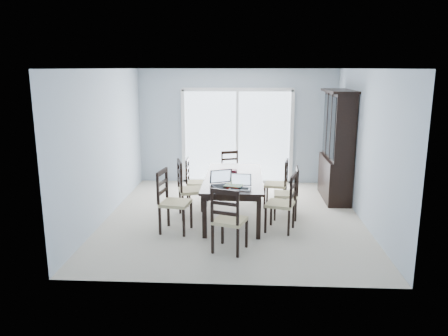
# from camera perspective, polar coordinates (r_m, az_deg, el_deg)

# --- Properties ---
(floor) EXTENTS (5.00, 5.00, 0.00)m
(floor) POSITION_cam_1_polar(r_m,az_deg,el_deg) (7.88, 1.24, -6.42)
(floor) COLOR beige
(floor) RESTS_ON ground
(ceiling) EXTENTS (5.00, 5.00, 0.00)m
(ceiling) POSITION_cam_1_polar(r_m,az_deg,el_deg) (7.43, 1.34, 12.85)
(ceiling) COLOR white
(ceiling) RESTS_ON back_wall
(back_wall) EXTENTS (4.50, 0.02, 2.60)m
(back_wall) POSITION_cam_1_polar(r_m,az_deg,el_deg) (10.02, 1.74, 5.41)
(back_wall) COLOR #A5B5C5
(back_wall) RESTS_ON floor
(wall_left) EXTENTS (0.02, 5.00, 2.60)m
(wall_left) POSITION_cam_1_polar(r_m,az_deg,el_deg) (7.94, -15.18, 2.98)
(wall_left) COLOR #A5B5C5
(wall_left) RESTS_ON floor
(wall_right) EXTENTS (0.02, 5.00, 2.60)m
(wall_right) POSITION_cam_1_polar(r_m,az_deg,el_deg) (7.81, 18.04, 2.64)
(wall_right) COLOR #A5B5C5
(wall_right) RESTS_ON floor
(balcony) EXTENTS (4.50, 2.00, 0.10)m
(balcony) POSITION_cam_1_polar(r_m,az_deg,el_deg) (11.25, 1.81, -0.75)
(balcony) COLOR gray
(balcony) RESTS_ON ground
(railing) EXTENTS (4.50, 0.06, 1.10)m
(railing) POSITION_cam_1_polar(r_m,az_deg,el_deg) (12.11, 1.94, 3.13)
(railing) COLOR #99999E
(railing) RESTS_ON balcony
(dining_table) EXTENTS (1.00, 2.20, 0.75)m
(dining_table) POSITION_cam_1_polar(r_m,az_deg,el_deg) (7.68, 1.27, -1.68)
(dining_table) COLOR black
(dining_table) RESTS_ON floor
(china_hutch) EXTENTS (0.50, 1.38, 2.20)m
(china_hutch) POSITION_cam_1_polar(r_m,az_deg,el_deg) (9.00, 14.54, 2.67)
(china_hutch) COLOR black
(china_hutch) RESTS_ON floor
(sliding_door) EXTENTS (2.52, 0.05, 2.18)m
(sliding_door) POSITION_cam_1_polar(r_m,az_deg,el_deg) (10.03, 1.73, 4.19)
(sliding_door) COLOR silver
(sliding_door) RESTS_ON floor
(chair_left_near) EXTENTS (0.52, 0.51, 1.18)m
(chair_left_near) POSITION_cam_1_polar(r_m,az_deg,el_deg) (7.10, -7.15, -3.41)
(chair_left_near) COLOR black
(chair_left_near) RESTS_ON floor
(chair_left_mid) EXTENTS (0.57, 0.56, 1.19)m
(chair_left_mid) POSITION_cam_1_polar(r_m,az_deg,el_deg) (7.74, -4.93, -1.92)
(chair_left_mid) COLOR black
(chair_left_mid) RESTS_ON floor
(chair_left_far) EXTENTS (0.42, 0.40, 1.05)m
(chair_left_far) POSITION_cam_1_polar(r_m,az_deg,el_deg) (8.49, -4.08, -1.10)
(chair_left_far) COLOR black
(chair_left_far) RESTS_ON floor
(chair_right_near) EXTENTS (0.53, 0.53, 1.12)m
(chair_right_near) POSITION_cam_1_polar(r_m,az_deg,el_deg) (7.11, 8.13, -3.70)
(chair_right_near) COLOR black
(chair_right_near) RESTS_ON floor
(chair_right_mid) EXTENTS (0.43, 0.42, 1.06)m
(chair_right_mid) POSITION_cam_1_polar(r_m,az_deg,el_deg) (7.77, 8.73, -2.51)
(chair_right_mid) COLOR black
(chair_right_mid) RESTS_ON floor
(chair_right_far) EXTENTS (0.48, 0.47, 1.07)m
(chair_right_far) POSITION_cam_1_polar(r_m,az_deg,el_deg) (8.36, 7.41, -1.33)
(chair_right_far) COLOR black
(chair_right_far) RESTS_ON floor
(chair_end_near) EXTENTS (0.54, 0.55, 1.13)m
(chair_end_near) POSITION_cam_1_polar(r_m,az_deg,el_deg) (6.22, 0.46, -5.96)
(chair_end_near) COLOR black
(chair_end_near) RESTS_ON floor
(chair_end_far) EXTENTS (0.48, 0.49, 1.01)m
(chair_end_far) POSITION_cam_1_polar(r_m,az_deg,el_deg) (9.34, 0.89, 0.10)
(chair_end_far) COLOR black
(chair_end_far) RESTS_ON floor
(laptop_dark) EXTENTS (0.44, 0.37, 0.25)m
(laptop_dark) POSITION_cam_1_polar(r_m,az_deg,el_deg) (7.01, -0.03, -1.94)
(laptop_dark) COLOR black
(laptop_dark) RESTS_ON dining_table
(laptop_silver) EXTENTS (0.36, 0.27, 0.23)m
(laptop_silver) POSITION_cam_1_polar(r_m,az_deg,el_deg) (6.85, 2.09, -2.34)
(laptop_silver) COLOR #B9B9BB
(laptop_silver) RESTS_ON dining_table
(book_stack) EXTENTS (0.33, 0.28, 0.05)m
(book_stack) POSITION_cam_1_polar(r_m,az_deg,el_deg) (6.95, 1.21, -2.39)
(book_stack) COLOR maroon
(book_stack) RESTS_ON dining_table
(cell_phone) EXTENTS (0.10, 0.06, 0.01)m
(cell_phone) POSITION_cam_1_polar(r_m,az_deg,el_deg) (6.89, 1.14, -2.68)
(cell_phone) COLOR black
(cell_phone) RESTS_ON dining_table
(game_box) EXTENTS (0.31, 0.16, 0.08)m
(game_box) POSITION_cam_1_polar(r_m,az_deg,el_deg) (7.85, 0.61, -0.49)
(game_box) COLOR #4B0F18
(game_box) RESTS_ON dining_table
(hot_tub) EXTENTS (2.07, 1.86, 1.05)m
(hot_tub) POSITION_cam_1_polar(r_m,az_deg,el_deg) (11.11, -1.61, 2.11)
(hot_tub) COLOR brown
(hot_tub) RESTS_ON balcony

